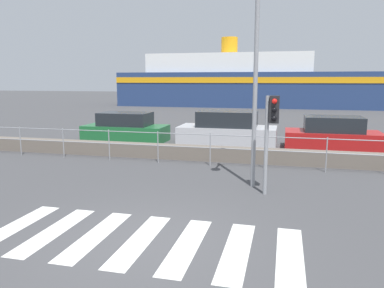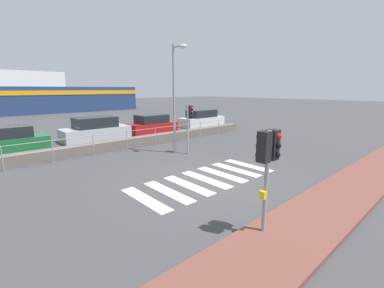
{
  "view_description": "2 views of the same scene",
  "coord_description": "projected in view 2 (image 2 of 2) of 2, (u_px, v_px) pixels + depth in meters",
  "views": [
    {
      "loc": [
        2.43,
        -6.11,
        2.95
      ],
      "look_at": [
        0.42,
        2.0,
        1.5
      ],
      "focal_mm": 35.0,
      "sensor_mm": 36.0,
      "label": 1
    },
    {
      "loc": [
        -6.73,
        -6.55,
        3.39
      ],
      "look_at": [
        0.11,
        1.0,
        1.2
      ],
      "focal_mm": 24.0,
      "sensor_mm": 36.0,
      "label": 2
    }
  ],
  "objects": [
    {
      "name": "traffic_light_far",
      "position": [
        189.0,
        119.0,
        13.36
      ],
      "size": [
        0.34,
        0.32,
        2.55
      ],
      "color": "gray",
      "rests_on": "ground_plane"
    },
    {
      "name": "streetlamp",
      "position": [
        176.0,
        87.0,
        13.05
      ],
      "size": [
        0.32,
        1.03,
        5.58
      ],
      "color": "gray",
      "rests_on": "ground_plane"
    },
    {
      "name": "ferry_boat",
      "position": [
        15.0,
        96.0,
        35.13
      ],
      "size": [
        31.64,
        7.16,
        7.53
      ],
      "color": "navy",
      "rests_on": "ground_plane"
    },
    {
      "name": "ground_plane",
      "position": [
        207.0,
        179.0,
        9.88
      ],
      "size": [
        160.0,
        160.0,
        0.0
      ],
      "primitive_type": "plane",
      "color": "#424244"
    },
    {
      "name": "parked_car_red",
      "position": [
        152.0,
        125.0,
        20.31
      ],
      "size": [
        3.9,
        1.79,
        1.41
      ],
      "color": "#B21919",
      "rests_on": "ground_plane"
    },
    {
      "name": "parked_car_silver",
      "position": [
        96.0,
        130.0,
        17.34
      ],
      "size": [
        4.36,
        1.85,
        1.55
      ],
      "color": "#BCBCC1",
      "rests_on": "ground_plane"
    },
    {
      "name": "traffic_light_near",
      "position": [
        268.0,
        155.0,
        5.67
      ],
      "size": [
        0.58,
        0.41,
        2.51
      ],
      "color": "gray",
      "rests_on": "ground_plane"
    },
    {
      "name": "crosswalk",
      "position": [
        206.0,
        179.0,
        9.82
      ],
      "size": [
        5.85,
        2.4,
        0.01
      ],
      "color": "silver",
      "rests_on": "ground_plane"
    },
    {
      "name": "parked_car_white",
      "position": [
        202.0,
        119.0,
        23.91
      ],
      "size": [
        4.42,
        1.77,
        1.49
      ],
      "color": "silver",
      "rests_on": "ground_plane"
    },
    {
      "name": "sidewalk_brick",
      "position": [
        316.0,
        216.0,
        6.89
      ],
      "size": [
        24.0,
        1.8,
        0.12
      ],
      "color": "brown",
      "rests_on": "ground_plane"
    },
    {
      "name": "harbor_fence",
      "position": [
        127.0,
        137.0,
        14.28
      ],
      "size": [
        18.98,
        0.04,
        1.14
      ],
      "color": "gray",
      "rests_on": "ground_plane"
    },
    {
      "name": "parked_car_green",
      "position": [
        7.0,
        141.0,
        14.11
      ],
      "size": [
        4.0,
        1.7,
        1.38
      ],
      "color": "#1E6633",
      "rests_on": "ground_plane"
    },
    {
      "name": "seawall",
      "position": [
        120.0,
        144.0,
        15.02
      ],
      "size": [
        21.05,
        0.55,
        0.51
      ],
      "color": "#6B6056",
      "rests_on": "ground_plane"
    }
  ]
}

